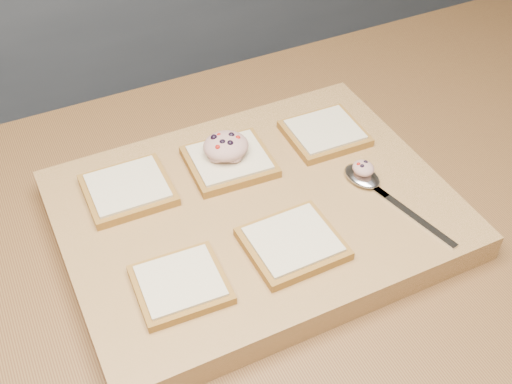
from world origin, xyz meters
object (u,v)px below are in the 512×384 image
(tuna_salad_dollop, at_px, (226,146))
(cutting_board, at_px, (256,214))
(bread_far_center, at_px, (229,161))
(spoon, at_px, (369,182))

(tuna_salad_dollop, bearing_deg, cutting_board, -88.90)
(bread_far_center, relative_size, tuna_salad_dollop, 1.88)
(cutting_board, xyz_separation_m, spoon, (0.16, -0.04, 0.03))
(bread_far_center, height_order, spoon, bread_far_center)
(bread_far_center, height_order, tuna_salad_dollop, tuna_salad_dollop)
(spoon, bearing_deg, bread_far_center, 141.95)
(cutting_board, height_order, tuna_salad_dollop, tuna_salad_dollop)
(tuna_salad_dollop, xyz_separation_m, spoon, (0.16, -0.13, -0.03))
(cutting_board, bearing_deg, tuna_salad_dollop, 91.10)
(tuna_salad_dollop, height_order, spoon, tuna_salad_dollop)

